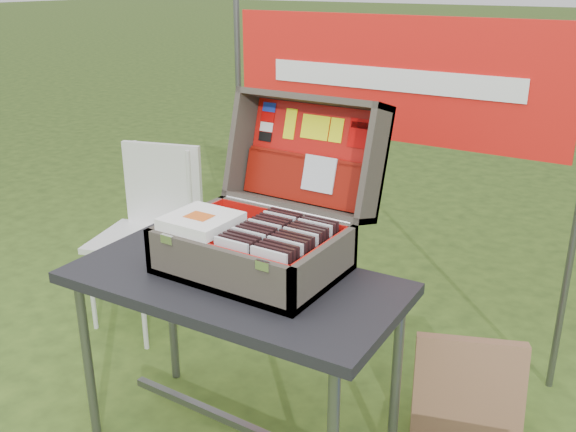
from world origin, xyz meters
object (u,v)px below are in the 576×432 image
Objects in this scene: chair at (139,242)px; cardboard_box at (468,394)px; table at (236,368)px; suitcase at (261,192)px.

cardboard_box is at bearing -16.51° from chair.
chair reaches higher than table.
table is 0.67m from suitcase.
suitcase is 1.39× the size of cardboard_box.
table is 2.70× the size of cardboard_box.
cardboard_box is at bearing 33.68° from table.
suitcase is (0.02, 0.15, 0.65)m from table.
table is 1.94× the size of suitcase.
suitcase reaches higher than cardboard_box.
cardboard_box is at bearing 28.17° from suitcase.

